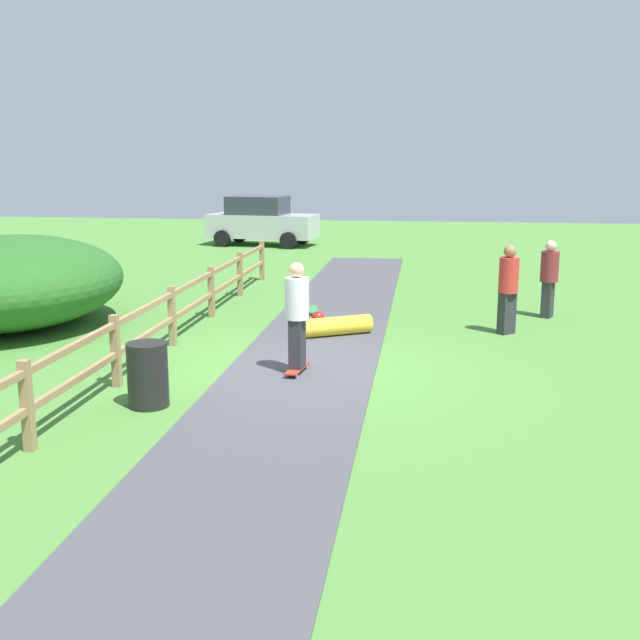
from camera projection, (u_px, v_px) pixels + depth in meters
The scene contains 11 objects.
ground_plane at pixel (302, 370), 12.26m from camera, with size 60.00×60.00×0.00m, color #4C8438.
asphalt_path at pixel (302, 369), 12.25m from camera, with size 2.40×28.00×0.02m, color #47474C.
wooden_fence at pixel (146, 325), 12.47m from camera, with size 0.12×18.12×1.10m.
bush_large at pixel (10, 282), 15.24m from camera, with size 4.34×5.21×1.85m, color #286023.
trash_bin at pixel (148, 375), 10.37m from camera, with size 0.56×0.56×0.90m, color black.
skater_riding at pixel (297, 312), 11.82m from camera, with size 0.43×0.82×1.77m.
skater_fallen at pixel (333, 325), 14.59m from camera, with size 1.48×1.41×0.36m.
skateboard_loose at pixel (313, 310), 16.68m from camera, with size 0.36×0.82×0.08m.
bystander_maroon at pixel (549, 275), 16.12m from camera, with size 0.50×0.50×1.66m.
bystander_red at pixel (508, 285), 14.58m from camera, with size 0.54×0.54×1.74m.
parked_car_silver at pixel (261, 221), 29.59m from camera, with size 4.40×2.45×1.92m.
Camera 1 is at (1.92, -11.66, 3.36)m, focal length 42.36 mm.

